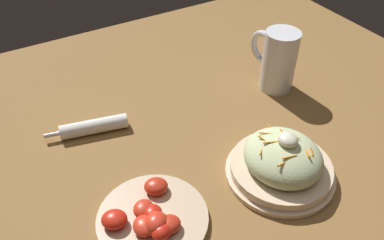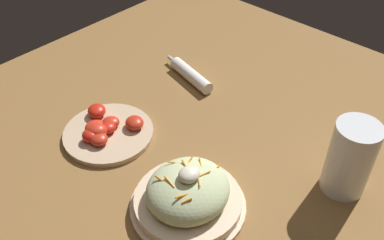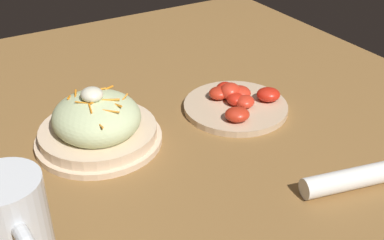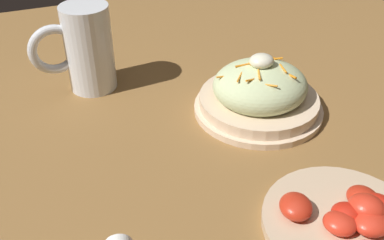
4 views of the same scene
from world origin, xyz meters
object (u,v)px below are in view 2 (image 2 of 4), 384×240
Objects in this scene: salad_plate at (188,195)px; tomato_plate at (107,131)px; beer_mug at (350,161)px; napkin_roll at (191,75)px.

tomato_plate is (-0.03, -0.29, -0.02)m from salad_plate.
salad_plate is at bearing -36.97° from beer_mug.
salad_plate is at bearing 41.97° from napkin_roll.
tomato_plate is (0.23, -0.48, -0.06)m from beer_mug.
napkin_roll is at bearing -178.62° from tomato_plate.
beer_mug is (-0.26, 0.20, 0.03)m from salad_plate.
salad_plate reaches higher than tomato_plate.
beer_mug is 0.78× the size of tomato_plate.
napkin_roll is at bearing -138.03° from salad_plate.
beer_mug is at bearing 143.03° from salad_plate.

